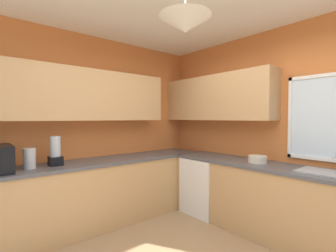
% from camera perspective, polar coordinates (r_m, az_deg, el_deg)
% --- Properties ---
extents(room_shell, '(4.07, 3.69, 2.75)m').
position_cam_1_polar(room_shell, '(3.05, 1.11, 9.40)').
color(room_shell, '#D17238').
rests_on(room_shell, ground_plane).
extents(counter_run_left, '(0.65, 3.30, 0.90)m').
position_cam_1_polar(counter_run_left, '(3.58, -15.56, -14.90)').
color(counter_run_left, tan).
rests_on(counter_run_left, ground_plane).
extents(counter_run_back, '(3.16, 0.65, 0.90)m').
position_cam_1_polar(counter_run_back, '(3.31, 26.25, -16.43)').
color(counter_run_back, tan).
rests_on(counter_run_back, ground_plane).
extents(dishwasher, '(0.60, 0.60, 0.86)m').
position_cam_1_polar(dishwasher, '(3.92, 9.07, -13.73)').
color(dishwasher, white).
rests_on(dishwasher, ground_plane).
extents(kettle, '(0.13, 0.13, 0.24)m').
position_cam_1_polar(kettle, '(3.18, -30.14, -6.72)').
color(kettle, '#B7B7BC').
rests_on(kettle, counter_run_left).
extents(sink_assembly, '(0.65, 0.40, 0.19)m').
position_cam_1_polar(sink_assembly, '(3.05, 34.79, -9.24)').
color(sink_assembly, '#9EA0A5').
rests_on(sink_assembly, counter_run_back).
extents(bowl, '(0.24, 0.24, 0.09)m').
position_cam_1_polar(bowl, '(3.35, 20.56, -7.43)').
color(bowl, beige).
rests_on(bowl, counter_run_back).
extents(blender_appliance, '(0.15, 0.15, 0.36)m').
position_cam_1_polar(blender_appliance, '(3.26, -25.25, -5.69)').
color(blender_appliance, black).
rests_on(blender_appliance, counter_run_left).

